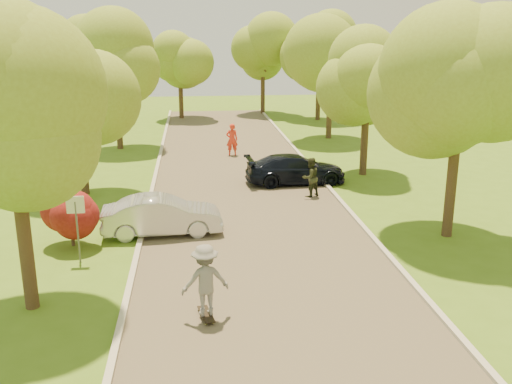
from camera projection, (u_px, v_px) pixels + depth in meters
name	position (u px, v px, depth m)	size (l,w,h in m)	color
ground	(280.00, 312.00, 14.90)	(100.00, 100.00, 0.00)	#486E1A
road	(249.00, 216.00, 22.54)	(8.00, 60.00, 0.01)	#4C4438
curb_left	(145.00, 218.00, 22.09)	(0.18, 60.00, 0.12)	#B2AD9E
curb_right	(349.00, 211.00, 22.96)	(0.18, 60.00, 0.12)	#B2AD9E
street_sign	(76.00, 215.00, 17.67)	(0.55, 0.06, 2.17)	#59595E
red_shrub	(71.00, 215.00, 19.17)	(1.70, 1.70, 1.95)	#382619
tree_l_mida	(18.00, 113.00, 13.75)	(4.71, 4.60, 7.39)	#382619
tree_l_midb	(81.00, 90.00, 24.36)	(4.30, 4.20, 6.62)	#382619
tree_l_far	(118.00, 58.00, 33.72)	(4.92, 4.80, 7.79)	#382619
tree_r_mida	(468.00, 78.00, 18.90)	(5.13, 5.00, 7.95)	#382619
tree_r_midb	(372.00, 77.00, 27.63)	(4.51, 4.40, 7.01)	#382619
tree_r_far	(335.00, 49.00, 36.99)	(5.33, 5.20, 8.34)	#382619
tree_bg_a	(98.00, 55.00, 41.14)	(5.12, 5.00, 7.72)	#382619
tree_bg_b	(322.00, 50.00, 44.81)	(5.12, 5.00, 7.95)	#382619
tree_bg_c	(182.00, 56.00, 45.69)	(4.92, 4.80, 7.33)	#382619
tree_bg_d	(266.00, 51.00, 48.27)	(5.12, 5.00, 7.72)	#382619
silver_sedan	(162.00, 216.00, 20.36)	(1.48, 4.25, 1.40)	silver
dark_sedan	(295.00, 169.00, 27.12)	(1.94, 4.77, 1.38)	black
longboard	(206.00, 314.00, 14.55)	(0.45, 1.00, 0.11)	black
skateboarder	(205.00, 280.00, 14.29)	(1.21, 0.70, 1.88)	slate
person_striped	(232.00, 140.00, 33.03)	(0.68, 0.45, 1.87)	red
person_olive	(310.00, 177.00, 24.89)	(0.85, 0.66, 1.75)	#282D1B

